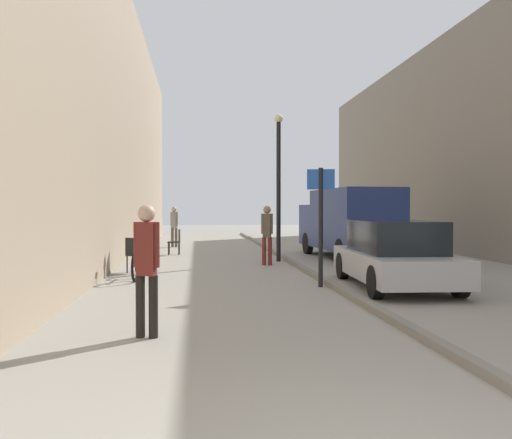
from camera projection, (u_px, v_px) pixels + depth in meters
ground_plane at (245, 269)px, 14.95m from camera, size 80.00×80.00×0.00m
building_facade_left at (45, 103)px, 14.25m from camera, size 3.63×40.00×9.12m
kerb_strip at (299, 266)px, 15.12m from camera, size 0.16×40.00×0.12m
pedestrian_main_foreground at (267, 231)px, 15.91m from camera, size 0.35×0.25×1.80m
pedestrian_mid_block at (174, 224)px, 23.40m from camera, size 0.34×0.27×1.80m
pedestrian_far_crossing at (147, 261)px, 6.98m from camera, size 0.35×0.24×1.77m
delivery_van at (348, 221)px, 18.11m from camera, size 2.33×5.58×2.36m
parked_car at (394, 255)px, 11.48m from camera, size 2.03×4.29×1.45m
street_sign_post at (321, 216)px, 11.48m from camera, size 0.59×0.16×2.60m
lamp_post at (279, 177)px, 17.03m from camera, size 0.28×0.28×4.76m
bicycle_leaning at (139, 263)px, 12.79m from camera, size 0.20×1.77×0.98m
cafe_chair_near_window at (135, 252)px, 14.02m from camera, size 0.60×0.60×0.94m
cafe_chair_by_doorway at (176, 240)px, 19.51m from camera, size 0.46×0.46×0.94m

